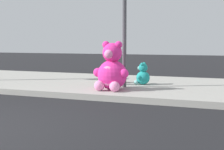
% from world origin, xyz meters
% --- Properties ---
extents(sidewalk, '(28.00, 4.40, 0.15)m').
position_xyz_m(sidewalk, '(0.00, 5.20, 0.07)').
color(sidewalk, '#9E9B93').
rests_on(sidewalk, ground_plane).
extents(sign_pole, '(0.56, 0.11, 3.20)m').
position_xyz_m(sign_pole, '(1.00, 4.40, 1.85)').
color(sign_pole, '#4C4C51').
rests_on(sign_pole, sidewalk).
extents(plush_pink_large, '(0.95, 0.84, 1.23)m').
position_xyz_m(plush_pink_large, '(0.86, 3.81, 0.64)').
color(plush_pink_large, '#F22D93').
rests_on(plush_pink_large, sidewalk).
extents(plush_brown, '(0.36, 0.37, 0.51)m').
position_xyz_m(plush_brown, '(0.49, 4.67, 0.36)').
color(plush_brown, olive).
rests_on(plush_brown, sidewalk).
extents(plush_teal, '(0.43, 0.48, 0.63)m').
position_xyz_m(plush_teal, '(1.32, 5.07, 0.40)').
color(plush_teal, teal).
rests_on(plush_teal, sidewalk).
extents(plush_red, '(0.41, 0.46, 0.60)m').
position_xyz_m(plush_red, '(0.46, 5.14, 0.39)').
color(plush_red, red).
rests_on(plush_red, sidewalk).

